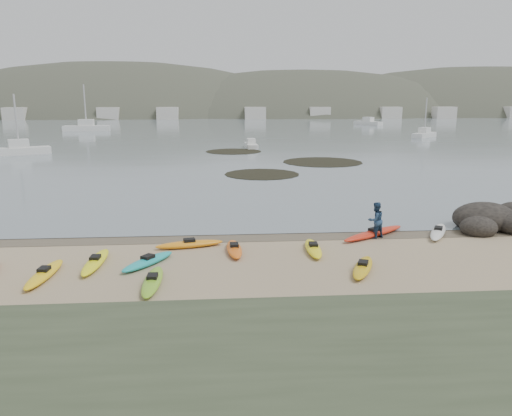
{
  "coord_description": "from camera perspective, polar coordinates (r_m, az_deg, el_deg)",
  "views": [
    {
      "loc": [
        -2.01,
        -26.27,
        7.39
      ],
      "look_at": [
        0.0,
        0.0,
        1.5
      ],
      "focal_mm": 35.0,
      "sensor_mm": 36.0,
      "label": 1
    }
  ],
  "objects": [
    {
      "name": "kayaks",
      "position": [
        23.54,
        -2.99,
        -5.27
      ],
      "size": [
        23.77,
        9.95,
        0.34
      ],
      "color": "yellow",
      "rests_on": "ground"
    },
    {
      "name": "wet_sand",
      "position": [
        27.07,
        0.05,
        -3.23
      ],
      "size": [
        60.0,
        60.0,
        0.0
      ],
      "primitive_type": "plane",
      "color": "brown",
      "rests_on": "ground"
    },
    {
      "name": "rock_cluster",
      "position": [
        31.7,
        25.74,
        -1.7
      ],
      "size": [
        5.31,
        3.91,
        1.81
      ],
      "color": "black",
      "rests_on": "ground"
    },
    {
      "name": "water",
      "position": [
        326.36,
        -4.11,
        11.26
      ],
      "size": [
        1200.0,
        1200.0,
        0.0
      ],
      "primitive_type": "plane",
      "color": "slate",
      "rests_on": "ground"
    },
    {
      "name": "kelp_mats",
      "position": [
        58.57,
        2.47,
        5.36
      ],
      "size": [
        18.23,
        28.25,
        0.04
      ],
      "color": "black",
      "rests_on": "water"
    },
    {
      "name": "ground",
      "position": [
        27.36,
        0.0,
        -3.07
      ],
      "size": [
        600.0,
        600.0,
        0.0
      ],
      "primitive_type": "plane",
      "color": "tan",
      "rests_on": "ground"
    },
    {
      "name": "moored_boats",
      "position": [
        103.33,
        -5.06,
        8.77
      ],
      "size": [
        76.93,
        71.3,
        1.37
      ],
      "color": "silver",
      "rests_on": "ground"
    },
    {
      "name": "person_east",
      "position": [
        27.28,
        13.51,
        -1.36
      ],
      "size": [
        1.16,
        1.06,
        1.95
      ],
      "primitive_type": "imported",
      "rotation": [
        0.0,
        0.0,
        3.56
      ],
      "color": "navy",
      "rests_on": "ground"
    },
    {
      "name": "far_town",
      "position": [
        171.54,
        -1.74,
        10.79
      ],
      "size": [
        199.0,
        5.0,
        4.0
      ],
      "color": "beige",
      "rests_on": "ground"
    },
    {
      "name": "far_hills",
      "position": [
        225.3,
        6.27,
        6.58
      ],
      "size": [
        550.0,
        135.0,
        80.0
      ],
      "color": "#384235",
      "rests_on": "ground"
    }
  ]
}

